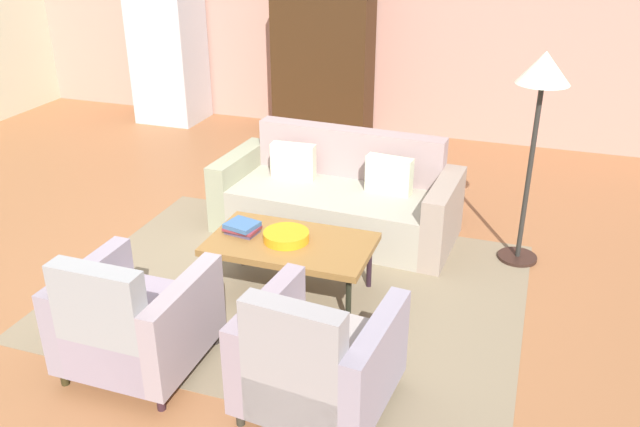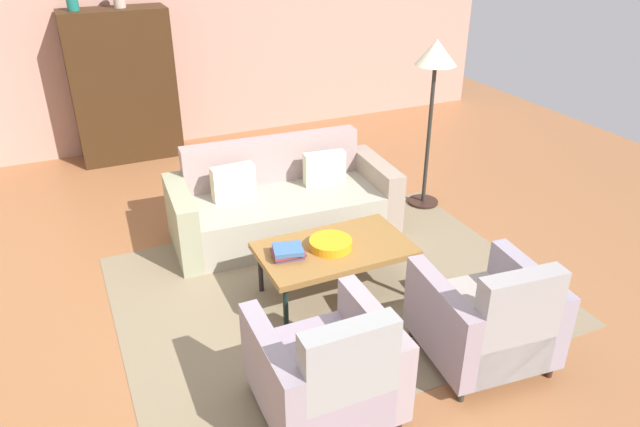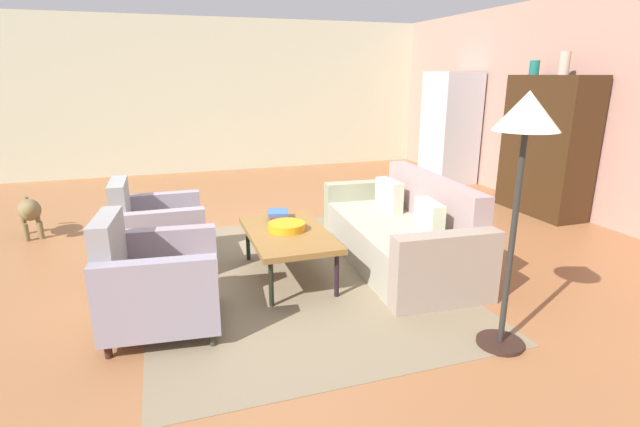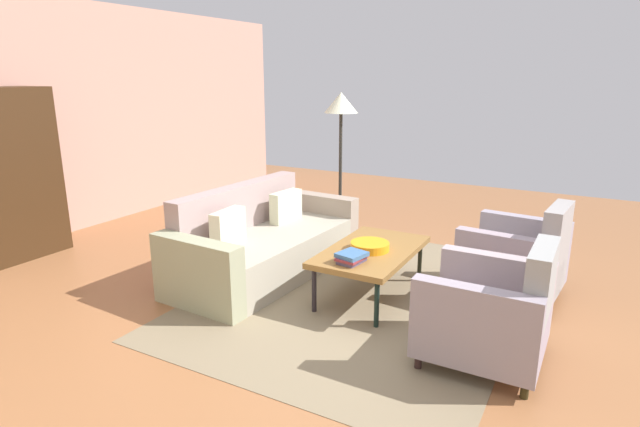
{
  "view_description": "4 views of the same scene",
  "coord_description": "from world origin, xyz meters",
  "px_view_note": "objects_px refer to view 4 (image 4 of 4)",
  "views": [
    {
      "loc": [
        2.14,
        -3.92,
        2.69
      ],
      "look_at": [
        0.7,
        0.32,
        0.59
      ],
      "focal_mm": 37.23,
      "sensor_mm": 36.0,
      "label": 1
    },
    {
      "loc": [
        -1.21,
        -3.5,
        2.82
      ],
      "look_at": [
        0.51,
        0.26,
        0.67
      ],
      "focal_mm": 33.1,
      "sensor_mm": 36.0,
      "label": 2
    },
    {
      "loc": [
        4.53,
        -0.91,
        1.82
      ],
      "look_at": [
        0.39,
        0.45,
        0.53
      ],
      "focal_mm": 26.78,
      "sensor_mm": 36.0,
      "label": 3
    },
    {
      "loc": [
        -3.41,
        -1.57,
        1.93
      ],
      "look_at": [
        0.77,
        0.73,
        0.63
      ],
      "focal_mm": 28.88,
      "sensor_mm": 36.0,
      "label": 4
    }
  ],
  "objects_px": {
    "armchair_left": "(494,315)",
    "armchair_right": "(520,261)",
    "coffee_table": "(371,253)",
    "couch": "(261,244)",
    "fruit_bowl": "(370,246)",
    "floor_lamp": "(341,116)",
    "book_stack": "(352,257)"
  },
  "relations": [
    {
      "from": "armchair_left",
      "to": "book_stack",
      "type": "height_order",
      "value": "armchair_left"
    },
    {
      "from": "couch",
      "to": "floor_lamp",
      "type": "bearing_deg",
      "value": -179.65
    },
    {
      "from": "book_stack",
      "to": "floor_lamp",
      "type": "distance_m",
      "value": 2.46
    },
    {
      "from": "armchair_left",
      "to": "armchair_right",
      "type": "bearing_deg",
      "value": 0.52
    },
    {
      "from": "book_stack",
      "to": "coffee_table",
      "type": "bearing_deg",
      "value": -0.98
    },
    {
      "from": "couch",
      "to": "book_stack",
      "type": "distance_m",
      "value": 1.26
    },
    {
      "from": "armchair_right",
      "to": "coffee_table",
      "type": "bearing_deg",
      "value": 122.63
    },
    {
      "from": "coffee_table",
      "to": "armchair_left",
      "type": "distance_m",
      "value": 1.31
    },
    {
      "from": "armchair_right",
      "to": "fruit_bowl",
      "type": "xyz_separation_m",
      "value": [
        -0.63,
        1.17,
        0.14
      ]
    },
    {
      "from": "armchair_left",
      "to": "floor_lamp",
      "type": "distance_m",
      "value": 3.34
    },
    {
      "from": "coffee_table",
      "to": "armchair_right",
      "type": "xyz_separation_m",
      "value": [
        0.59,
        -1.17,
        -0.06
      ]
    },
    {
      "from": "couch",
      "to": "armchair_right",
      "type": "distance_m",
      "value": 2.43
    },
    {
      "from": "couch",
      "to": "book_stack",
      "type": "bearing_deg",
      "value": 74.8
    },
    {
      "from": "floor_lamp",
      "to": "coffee_table",
      "type": "bearing_deg",
      "value": -145.25
    },
    {
      "from": "coffee_table",
      "to": "fruit_bowl",
      "type": "height_order",
      "value": "fruit_bowl"
    },
    {
      "from": "coffee_table",
      "to": "fruit_bowl",
      "type": "distance_m",
      "value": 0.08
    },
    {
      "from": "armchair_left",
      "to": "armchair_right",
      "type": "xyz_separation_m",
      "value": [
        1.19,
        0.0,
        0.0
      ]
    },
    {
      "from": "armchair_left",
      "to": "fruit_bowl",
      "type": "relative_size",
      "value": 2.6
    },
    {
      "from": "fruit_bowl",
      "to": "book_stack",
      "type": "height_order",
      "value": "book_stack"
    },
    {
      "from": "couch",
      "to": "book_stack",
      "type": "relative_size",
      "value": 8.14
    },
    {
      "from": "armchair_left",
      "to": "armchair_right",
      "type": "relative_size",
      "value": 1.0
    },
    {
      "from": "armchair_left",
      "to": "fruit_bowl",
      "type": "height_order",
      "value": "armchair_left"
    },
    {
      "from": "book_stack",
      "to": "floor_lamp",
      "type": "bearing_deg",
      "value": 28.97
    },
    {
      "from": "couch",
      "to": "fruit_bowl",
      "type": "height_order",
      "value": "couch"
    },
    {
      "from": "couch",
      "to": "fruit_bowl",
      "type": "distance_m",
      "value": 1.2
    },
    {
      "from": "coffee_table",
      "to": "armchair_left",
      "type": "bearing_deg",
      "value": -117.24
    },
    {
      "from": "coffee_table",
      "to": "armchair_right",
      "type": "relative_size",
      "value": 1.36
    },
    {
      "from": "coffee_table",
      "to": "floor_lamp",
      "type": "height_order",
      "value": "floor_lamp"
    },
    {
      "from": "armchair_left",
      "to": "coffee_table",
      "type": "bearing_deg",
      "value": 63.25
    },
    {
      "from": "book_stack",
      "to": "couch",
      "type": "bearing_deg",
      "value": 71.46
    },
    {
      "from": "couch",
      "to": "fruit_bowl",
      "type": "relative_size",
      "value": 6.34
    },
    {
      "from": "armchair_left",
      "to": "fruit_bowl",
      "type": "bearing_deg",
      "value": 64.58
    }
  ]
}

